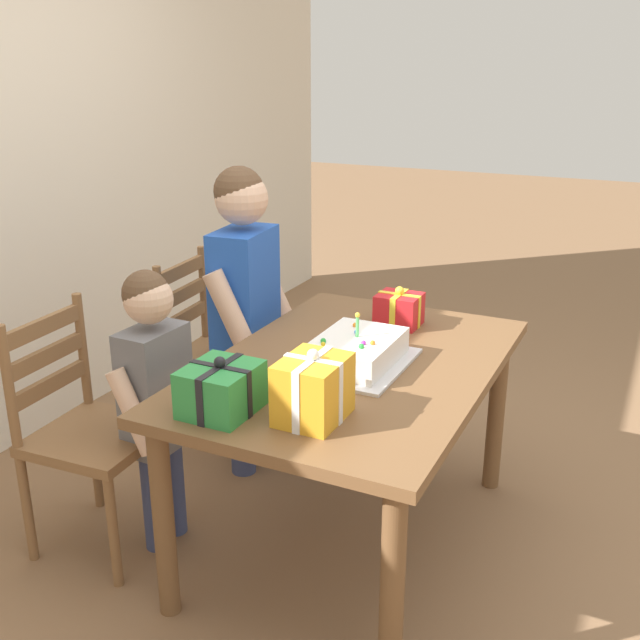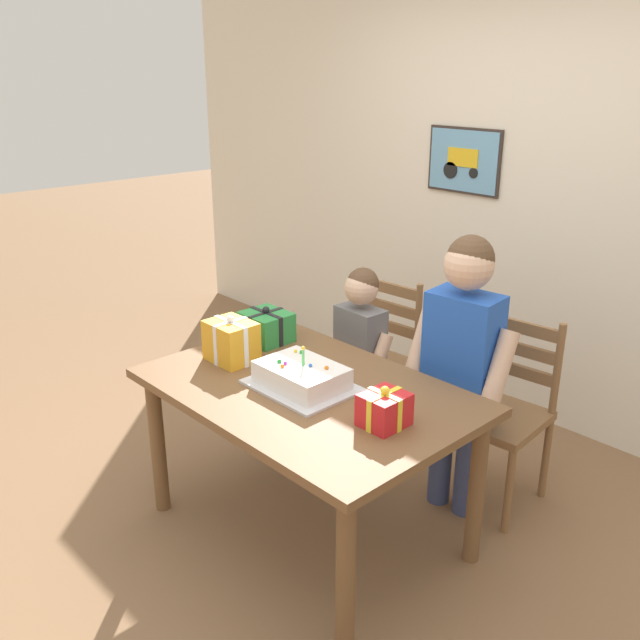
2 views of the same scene
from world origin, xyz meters
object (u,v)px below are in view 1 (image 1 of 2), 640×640
(birthday_cake, at_px, (356,352))
(child_older, at_px, (245,292))
(dining_table, at_px, (353,387))
(chair_right, at_px, (214,354))
(chair_left, at_px, (87,431))
(gift_box_beside_cake, at_px, (221,389))
(gift_box_corner_small, at_px, (313,389))
(child_younger, at_px, (155,384))
(gift_box_red_large, at_px, (399,310))

(birthday_cake, relative_size, child_older, 0.33)
(dining_table, xyz_separation_m, chair_right, (0.41, 0.88, -0.18))
(chair_left, bearing_deg, gift_box_beside_cake, -99.42)
(chair_right, bearing_deg, child_older, -110.05)
(birthday_cake, bearing_deg, chair_left, 114.15)
(chair_right, bearing_deg, dining_table, -115.20)
(gift_box_corner_small, xyz_separation_m, chair_left, (0.03, 0.94, -0.37))
(child_younger, bearing_deg, gift_box_corner_small, -101.93)
(gift_box_beside_cake, bearing_deg, dining_table, -21.46)
(birthday_cake, relative_size, chair_left, 0.48)
(dining_table, height_order, gift_box_red_large, gift_box_red_large)
(child_younger, bearing_deg, child_older, -0.06)
(gift_box_red_large, distance_m, child_younger, 1.00)
(dining_table, distance_m, gift_box_beside_cake, 0.59)
(dining_table, xyz_separation_m, gift_box_beside_cake, (-0.53, 0.21, 0.17))
(child_older, height_order, child_younger, child_older)
(dining_table, relative_size, chair_right, 1.53)
(dining_table, height_order, chair_left, chair_left)
(birthday_cake, height_order, child_younger, child_younger)
(child_older, bearing_deg, birthday_cake, -117.63)
(gift_box_corner_small, height_order, chair_left, gift_box_corner_small)
(birthday_cake, xyz_separation_m, chair_left, (-0.40, 0.89, -0.32))
(dining_table, distance_m, birthday_cake, 0.15)
(birthday_cake, height_order, gift_box_red_large, birthday_cake)
(dining_table, relative_size, gift_box_beside_cake, 6.13)
(gift_box_red_large, relative_size, gift_box_corner_small, 0.77)
(chair_right, distance_m, child_older, 0.43)
(gift_box_red_large, distance_m, chair_right, 0.95)
(gift_box_red_large, relative_size, child_younger, 0.16)
(gift_box_red_large, height_order, child_younger, child_younger)
(chair_left, distance_m, chair_right, 0.83)
(gift_box_beside_cake, height_order, gift_box_corner_small, gift_box_corner_small)
(gift_box_corner_small, distance_m, chair_right, 1.33)
(gift_box_beside_cake, bearing_deg, chair_right, 35.37)
(birthday_cake, xyz_separation_m, chair_right, (0.43, 0.89, -0.32))
(child_younger, bearing_deg, dining_table, -64.83)
(child_older, relative_size, child_younger, 1.26)
(gift_box_beside_cake, bearing_deg, chair_left, 80.58)
(gift_box_red_large, relative_size, chair_left, 0.19)
(gift_box_red_large, relative_size, child_older, 0.13)
(birthday_cake, height_order, gift_box_corner_small, gift_box_corner_small)
(birthday_cake, bearing_deg, chair_right, 64.28)
(dining_table, xyz_separation_m, birthday_cake, (-0.02, -0.02, 0.14))
(birthday_cake, bearing_deg, gift_box_red_large, 1.29)
(chair_right, bearing_deg, gift_box_corner_small, -132.59)
(chair_left, distance_m, child_younger, 0.32)
(chair_right, bearing_deg, birthday_cake, -115.72)
(chair_left, xyz_separation_m, chair_right, (0.83, -0.00, 0.00))
(chair_right, height_order, child_younger, child_younger)
(dining_table, xyz_separation_m, gift_box_corner_small, (-0.45, -0.06, 0.19))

